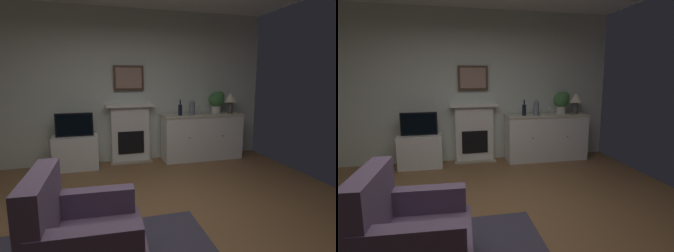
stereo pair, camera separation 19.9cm
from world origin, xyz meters
TOP-DOWN VIEW (x-y plane):
  - ground_plane at (0.00, 0.00)m, footprint 5.65×5.45m
  - wall_rear at (0.00, 2.69)m, footprint 5.65×0.06m
  - fireplace_unit at (0.13, 2.57)m, footprint 0.87×0.30m
  - framed_picture at (0.13, 2.61)m, footprint 0.55×0.04m
  - sideboard_cabinet at (1.50, 2.39)m, footprint 1.58×0.49m
  - table_lamp at (2.09, 2.39)m, footprint 0.26×0.26m
  - wine_bottle at (1.04, 2.34)m, footprint 0.08×0.08m
  - wine_glass_left at (1.43, 2.36)m, footprint 0.07×0.07m
  - wine_glass_center at (1.54, 2.38)m, footprint 0.07×0.07m
  - vase_decorative at (1.27, 2.34)m, footprint 0.11×0.11m
  - tv_cabinet at (-0.85, 2.40)m, footprint 0.75×0.42m
  - tv_set at (-0.85, 2.38)m, footprint 0.62×0.07m
  - potted_plant_small at (1.82, 2.43)m, footprint 0.30×0.30m
  - armchair at (-0.66, -0.49)m, footprint 0.85×0.82m

SIDE VIEW (x-z plane):
  - ground_plane at x=0.00m, z-range -0.10..0.00m
  - tv_cabinet at x=-0.85m, z-range 0.00..0.59m
  - armchair at x=-0.66m, z-range -0.08..0.84m
  - sideboard_cabinet at x=1.50m, z-range 0.00..0.89m
  - fireplace_unit at x=0.13m, z-range 0.00..1.10m
  - tv_set at x=-0.85m, z-range 0.59..0.99m
  - wine_bottle at x=1.04m, z-range 0.85..1.14m
  - wine_glass_left at x=1.43m, z-range 0.92..1.09m
  - wine_glass_center at x=1.54m, z-range 0.92..1.09m
  - vase_decorative at x=1.27m, z-range 0.88..1.17m
  - potted_plant_small at x=1.82m, z-range 0.93..1.36m
  - table_lamp at x=2.09m, z-range 0.96..1.36m
  - wall_rear at x=0.00m, z-range 0.00..2.80m
  - framed_picture at x=0.13m, z-range 1.35..1.80m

